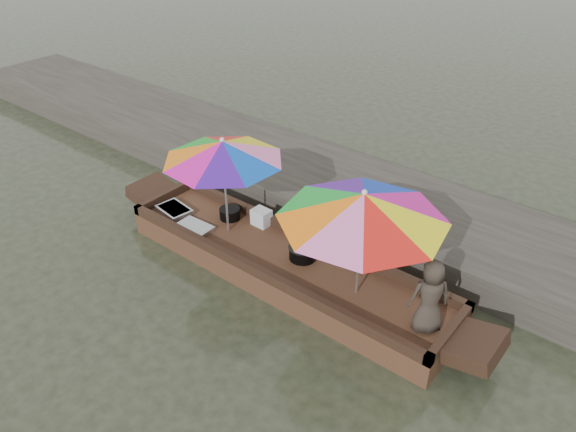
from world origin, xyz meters
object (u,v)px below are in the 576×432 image
Objects in this scene: charcoal_grill at (303,253)px; umbrella_stern at (360,244)px; boat_hull at (284,267)px; tray_scallop at (194,228)px; umbrella_bow at (225,186)px; cooking_pot at (230,213)px; vendor at (430,297)px; tray_crayfish at (174,210)px; supply_bag at (261,217)px.

umbrella_stern reaches higher than charcoal_grill.
tray_scallop reaches higher than boat_hull.
umbrella_bow is at bearing -173.24° from charcoal_grill.
cooking_pot is 0.32× the size of vendor.
cooking_pot is at bearing 175.52° from charcoal_grill.
tray_crayfish is at bearing -172.03° from charcoal_grill.
supply_bag reaches higher than charcoal_grill.
supply_bag is (-0.81, 0.45, 0.30)m from boat_hull.
supply_bag reaches higher than boat_hull.
tray_scallop is 1.99× the size of supply_bag.
umbrella_bow is at bearing -50.94° from cooking_pot.
boat_hull is 15.87× the size of cooking_pot.
vendor is 0.47× the size of umbrella_stern.
boat_hull is 5.15× the size of vendor.
umbrella_bow is 2.33m from umbrella_stern.
vendor is at bearing -1.31° from boat_hull.
cooking_pot is 0.19× the size of umbrella_bow.
cooking_pot is 0.15× the size of umbrella_stern.
tray_crayfish is 1.43× the size of charcoal_grill.
vendor is (2.25, -0.05, 0.68)m from boat_hull.
tray_crayfish is at bearing -175.36° from boat_hull.
umbrella_stern reaches higher than vendor.
tray_crayfish is at bearing -42.24° from vendor.
supply_bag is at bearing 150.95° from boat_hull.
charcoal_grill reaches higher than cooking_pot.
charcoal_grill is (1.55, -0.12, 0.01)m from cooking_pot.
umbrella_stern is (2.76, 0.32, 0.74)m from tray_scallop.
vendor is (3.06, -0.50, 0.37)m from supply_bag.
tray_scallop is at bearing -143.93° from umbrella_bow.
supply_bag is (-1.03, 0.29, 0.04)m from charcoal_grill.
charcoal_grill is at bearing 15.06° from tray_scallop.
cooking_pot is 0.63m from tray_scallop.
umbrella_stern reaches higher than supply_bag.
tray_scallop is at bearing -13.26° from tray_crayfish.
umbrella_stern is (3.36, 0.17, 0.73)m from tray_crayfish.
vendor reaches higher than tray_scallop.
umbrella_bow is at bearing 9.49° from tray_crayfish.
charcoal_grill is (1.75, 0.47, 0.06)m from tray_scallop.
boat_hull is at bearing 0.00° from umbrella_bow.
tray_crayfish is at bearing 166.74° from tray_scallop.
umbrella_bow is (-1.10, 0.00, 0.95)m from boat_hull.
tray_crayfish is 0.62m from tray_scallop.
tray_crayfish is 1.46m from supply_bag.
tray_crayfish reaches higher than boat_hull.
tray_crayfish reaches higher than tray_scallop.
tray_scallop is at bearing -168.36° from boat_hull.
charcoal_grill is at bearing -15.86° from supply_bag.
umbrella_stern is (2.33, 0.00, 0.00)m from umbrella_bow.
vendor is at bearing -9.31° from supply_bag.
tray_scallop is 2.88m from umbrella_stern.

